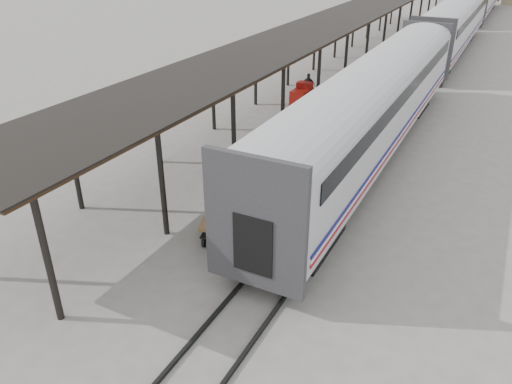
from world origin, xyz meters
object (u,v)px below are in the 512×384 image
Objects in this scene: baggage_cart at (224,218)px; pedestrian at (308,85)px; luggage_tug at (302,96)px; porter at (220,202)px.

baggage_cart is 1.73× the size of pedestrian.
pedestrian is (-0.41, 2.08, 0.11)m from luggage_tug.
baggage_cart is 17.53m from pedestrian.
porter is at bearing 90.46° from pedestrian.
luggage_tug is (-3.26, 15.07, 0.00)m from baggage_cart.
luggage_tug is at bearing 89.10° from pedestrian.
porter is (3.51, -15.72, 1.01)m from luggage_tug.
luggage_tug is at bearing 86.03° from baggage_cart.
baggage_cart is at bearing -77.42° from luggage_tug.
luggage_tug is 16.14m from porter.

